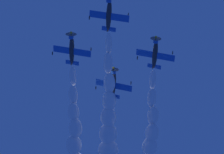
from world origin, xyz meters
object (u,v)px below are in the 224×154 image
Objects in this scene: airplane_right_wingman at (72,49)px; airplane_slot_tail at (113,83)px; airplane_lead at (109,14)px; airplane_left_wingman at (155,53)px.

airplane_right_wingman reaches higher than airplane_slot_tail.
airplane_slot_tail is at bearing 57.32° from airplane_lead.
airplane_left_wingman reaches higher than airplane_slot_tail.
airplane_lead is 10.92m from airplane_right_wingman.
airplane_right_wingman is 1.00× the size of airplane_slot_tail.
airplane_slot_tail is (8.72, 13.60, -1.30)m from airplane_lead.
airplane_left_wingman is at bearing -68.89° from airplane_slot_tail.
airplane_left_wingman is at bearing -25.17° from airplane_right_wingman.
airplane_right_wingman is at bearing -164.93° from airplane_slot_tail.
airplane_left_wingman is 17.68m from airplane_right_wingman.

